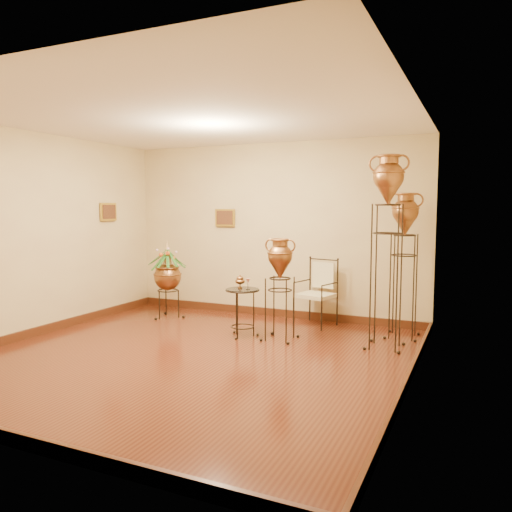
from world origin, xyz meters
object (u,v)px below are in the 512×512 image
at_px(amphora_mid, 404,264).
at_px(planter_urn, 167,273).
at_px(amphora_tall, 387,250).
at_px(side_table, 242,312).
at_px(armchair, 316,293).

relative_size(amphora_mid, planter_urn, 1.55).
bearing_deg(amphora_tall, amphora_mid, 78.89).
xyz_separation_m(amphora_tall, amphora_mid, (0.12, 0.63, -0.24)).
bearing_deg(side_table, armchair, 54.68).
distance_m(armchair, side_table, 1.26).
xyz_separation_m(amphora_tall, armchair, (-1.17, 0.79, -0.75)).
bearing_deg(armchair, amphora_tall, -19.89).
height_order(amphora_mid, side_table, amphora_mid).
height_order(amphora_mid, planter_urn, amphora_mid).
relative_size(amphora_mid, armchair, 1.99).
relative_size(amphora_tall, planter_urn, 1.90).
relative_size(planter_urn, side_table, 1.54).
bearing_deg(side_table, amphora_mid, 23.20).
bearing_deg(amphora_tall, armchair, 145.84).
xyz_separation_m(planter_urn, armchair, (2.34, 0.45, -0.22)).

